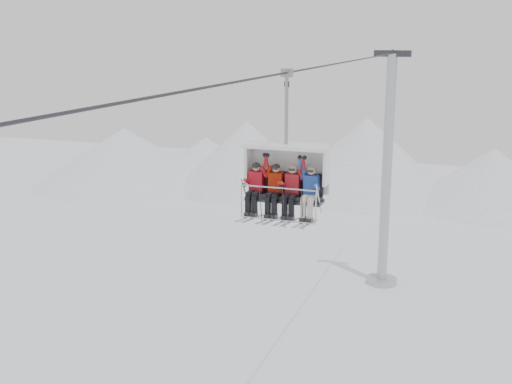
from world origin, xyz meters
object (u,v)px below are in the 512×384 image
(lift_tower_right, at_px, (386,188))
(skier_far_left, at_px, (255,186))
(skier_center_right, at_px, (292,189))
(chairlift_carrier, at_px, (287,170))
(skier_far_right, at_px, (310,191))
(skier_center_left, at_px, (275,188))

(lift_tower_right, relative_size, skier_far_left, 7.99)
(lift_tower_right, xyz_separation_m, skier_center_right, (0.23, -19.77, 4.41))
(chairlift_carrier, xyz_separation_m, skier_far_right, (0.74, -0.30, -0.46))
(skier_center_left, relative_size, skier_center_right, 1.00)
(lift_tower_right, relative_size, skier_center_left, 7.99)
(skier_far_left, height_order, skier_far_right, same)
(skier_far_right, bearing_deg, skier_center_left, 180.00)
(lift_tower_right, bearing_deg, skier_center_right, -89.34)
(skier_center_right, bearing_deg, skier_far_left, 180.00)
(skier_far_left, distance_m, skier_center_left, 0.57)
(skier_far_left, bearing_deg, chairlift_carrier, 20.26)
(chairlift_carrier, bearing_deg, lift_tower_right, 90.00)
(chairlift_carrier, xyz_separation_m, skier_center_right, (0.23, -0.30, -0.46))
(lift_tower_right, distance_m, skier_center_right, 20.26)
(skier_center_left, bearing_deg, lift_tower_right, 89.27)
(skier_center_right, relative_size, skier_far_right, 1.00)
(chairlift_carrier, bearing_deg, skier_far_left, -159.74)
(skier_center_right, xyz_separation_m, skier_far_right, (0.52, 0.00, 0.00))
(skier_center_left, height_order, skier_far_right, same)
(chairlift_carrier, height_order, skier_center_right, chairlift_carrier)
(lift_tower_right, distance_m, skier_far_right, 20.27)
(skier_far_left, relative_size, skier_center_left, 1.00)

